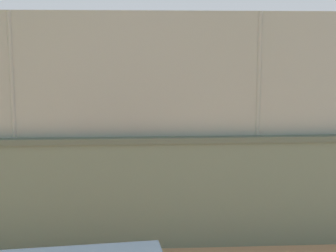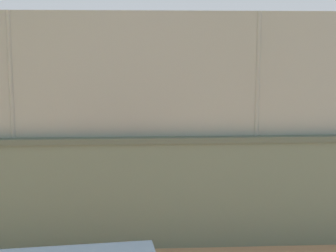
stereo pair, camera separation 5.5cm
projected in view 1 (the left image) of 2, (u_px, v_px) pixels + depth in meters
ground_plane at (229, 129)px, 17.57m from camera, size 260.00×260.00×0.00m
player_near_wall_returning at (171, 130)px, 11.87m from camera, size 0.72×1.16×1.49m
player_baseline_waiting at (135, 139)px, 9.89m from camera, size 1.15×0.82×1.72m
player_foreground_swinging at (38, 123)px, 12.61m from camera, size 1.09×0.69×1.56m
sports_ball at (249, 141)px, 9.84m from camera, size 0.13×0.13×0.13m
spare_ball_by_wall at (86, 222)px, 8.09m from camera, size 0.09×0.09×0.09m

